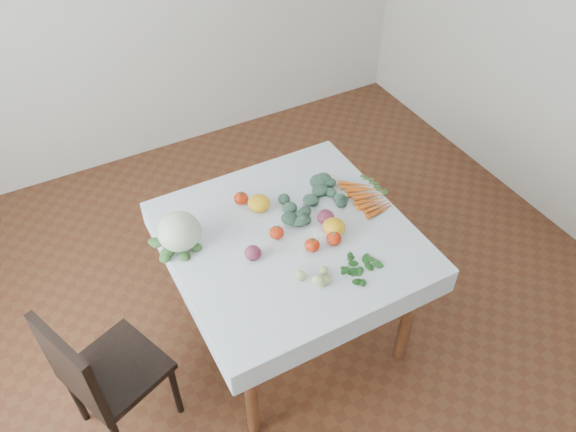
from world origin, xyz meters
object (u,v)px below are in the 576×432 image
(table, at_px, (290,249))
(cabbage, at_px, (179,231))
(chair, at_px, (98,373))
(carrot_bunch, at_px, (369,197))
(heirloom_back, at_px, (259,203))

(table, distance_m, cabbage, 0.55)
(chair, xyz_separation_m, carrot_bunch, (1.49, 0.15, 0.28))
(cabbage, xyz_separation_m, carrot_bunch, (0.96, -0.15, -0.08))
(chair, bearing_deg, heirloom_back, 19.75)
(cabbage, bearing_deg, chair, -150.81)
(cabbage, height_order, carrot_bunch, cabbage)
(chair, relative_size, heirloom_back, 7.66)
(table, xyz_separation_m, carrot_bunch, (0.48, 0.04, 0.12))
(heirloom_back, bearing_deg, table, -78.28)
(heirloom_back, xyz_separation_m, carrot_bunch, (0.53, -0.20, -0.03))
(cabbage, bearing_deg, carrot_bunch, -8.82)
(chair, relative_size, cabbage, 4.25)
(table, distance_m, carrot_bunch, 0.50)
(chair, distance_m, cabbage, 0.71)
(chair, height_order, cabbage, cabbage)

